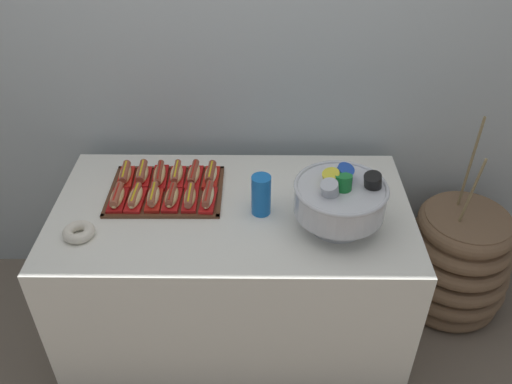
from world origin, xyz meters
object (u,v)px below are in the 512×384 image
at_px(hot_dog_0, 117,197).
at_px(hot_dog_7, 142,174).
at_px(hot_dog_3, 172,197).
at_px(donut, 79,232).
at_px(floor_vase, 455,261).
at_px(hot_dog_1, 135,198).
at_px(hot_dog_6, 125,175).
at_px(buffet_table, 234,271).
at_px(punch_bowl, 340,198).
at_px(serving_tray, 166,191).
at_px(hot_dog_2, 154,197).
at_px(hot_dog_10, 194,175).
at_px(cup_stack, 261,195).
at_px(hot_dog_4, 190,198).
at_px(hot_dog_11, 211,175).
at_px(hot_dog_5, 208,197).
at_px(hot_dog_8, 160,175).
at_px(hot_dog_9, 177,174).

distance_m(hot_dog_0, hot_dog_7, 0.18).
xyz_separation_m(hot_dog_3, donut, (-0.33, -0.20, -0.02)).
xyz_separation_m(floor_vase, donut, (-1.67, -0.39, 0.52)).
bearing_deg(hot_dog_1, hot_dog_6, 114.84).
bearing_deg(buffet_table, hot_dog_1, 177.05).
xyz_separation_m(punch_bowl, donut, (-1.00, -0.07, -0.12)).
distance_m(serving_tray, hot_dog_2, 0.10).
xyz_separation_m(serving_tray, hot_dog_10, (0.11, 0.08, 0.03)).
distance_m(cup_stack, donut, 0.72).
relative_size(hot_dog_1, punch_bowl, 0.47).
height_order(hot_dog_4, cup_stack, cup_stack).
bearing_deg(hot_dog_11, donut, -142.34).
distance_m(hot_dog_2, hot_dog_11, 0.28).
height_order(hot_dog_3, hot_dog_5, hot_dog_5).
bearing_deg(hot_dog_8, donut, -124.63).
bearing_deg(hot_dog_11, hot_dog_2, -143.35).
bearing_deg(hot_dog_6, hot_dog_3, -35.85).
bearing_deg(punch_bowl, hot_dog_0, 171.75).
bearing_deg(hot_dog_11, hot_dog_10, -179.60).
distance_m(buffet_table, hot_dog_10, 0.47).
distance_m(hot_dog_3, donut, 0.39).
distance_m(buffet_table, hot_dog_4, 0.43).
distance_m(hot_dog_3, hot_dog_10, 0.18).
distance_m(hot_dog_0, hot_dog_10, 0.34).
bearing_deg(serving_tray, hot_dog_9, 65.96).
relative_size(hot_dog_5, hot_dog_7, 1.12).
relative_size(hot_dog_9, cup_stack, 0.95).
bearing_deg(hot_dog_11, hot_dog_4, -114.04).
distance_m(serving_tray, hot_dog_9, 0.10).
xyz_separation_m(floor_vase, hot_dog_0, (-1.57, -0.19, 0.53)).
relative_size(hot_dog_4, punch_bowl, 0.44).
relative_size(serving_tray, hot_dog_2, 3.12).
xyz_separation_m(hot_dog_0, hot_dog_3, (0.22, 0.00, 0.00)).
relative_size(hot_dog_1, hot_dog_3, 1.07).
bearing_deg(hot_dog_0, hot_dog_5, 0.40).
bearing_deg(hot_dog_10, donut, -137.59).
bearing_deg(floor_vase, cup_stack, -166.12).
bearing_deg(hot_dog_5, hot_dog_4, -179.60).
bearing_deg(buffet_table, cup_stack, -13.12).
bearing_deg(donut, hot_dog_2, 38.51).
height_order(hot_dog_0, hot_dog_11, same).
distance_m(hot_dog_1, hot_dog_5, 0.30).
xyz_separation_m(hot_dog_0, cup_stack, (0.59, -0.05, 0.05)).
distance_m(hot_dog_0, hot_dog_11, 0.41).
height_order(hot_dog_4, punch_bowl, punch_bowl).
height_order(buffet_table, hot_dog_3, hot_dog_3).
height_order(hot_dog_2, hot_dog_3, hot_dog_2).
xyz_separation_m(hot_dog_4, cup_stack, (0.29, -0.05, 0.05)).
distance_m(hot_dog_2, donut, 0.33).
bearing_deg(donut, buffet_table, 17.46).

